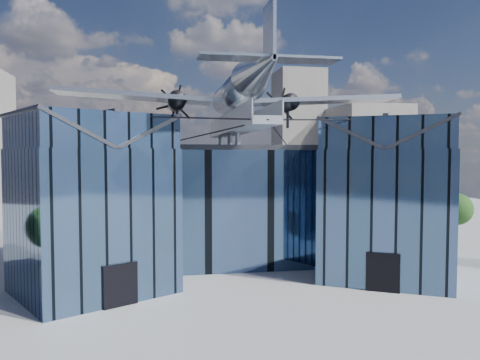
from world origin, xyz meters
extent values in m
plane|color=gray|center=(0.00, 0.00, 0.00)|extent=(120.00, 120.00, 0.00)
cube|color=#3F5B80|center=(0.00, 9.00, 4.75)|extent=(28.00, 14.00, 9.50)
cube|color=#26282E|center=(0.00, 9.00, 9.70)|extent=(28.00, 14.00, 0.40)
cube|color=#3F5B80|center=(-10.50, -1.00, 4.75)|extent=(11.79, 11.43, 9.50)
cube|color=#3F5B80|center=(-10.50, -1.00, 10.60)|extent=(11.56, 11.20, 2.20)
cube|color=#26282E|center=(-12.45, -2.12, 10.60)|extent=(7.98, 9.23, 2.40)
cube|color=#26282E|center=(-8.55, 0.12, 10.60)|extent=(7.98, 9.23, 2.40)
cube|color=#26282E|center=(-10.50, -1.00, 11.75)|extent=(4.30, 7.10, 0.18)
cube|color=black|center=(-8.48, -4.51, 1.30)|extent=(2.03, 1.32, 2.60)
cube|color=black|center=(-6.60, 1.25, 4.75)|extent=(0.34, 0.34, 9.50)
cube|color=#3F5B80|center=(10.50, -1.00, 4.75)|extent=(11.79, 11.43, 9.50)
cube|color=#3F5B80|center=(10.50, -1.00, 10.60)|extent=(11.56, 11.20, 2.20)
cube|color=#26282E|center=(8.55, 0.12, 10.60)|extent=(7.98, 9.23, 2.40)
cube|color=#26282E|center=(12.45, -2.12, 10.60)|extent=(7.98, 9.23, 2.40)
cube|color=#26282E|center=(10.50, -1.00, 11.75)|extent=(4.30, 7.10, 0.18)
cube|color=black|center=(8.48, -4.51, 1.30)|extent=(2.03, 1.32, 2.60)
cube|color=black|center=(6.60, 1.25, 4.75)|extent=(0.34, 0.34, 9.50)
cube|color=#A5ABB3|center=(0.00, 3.50, 11.10)|extent=(1.80, 21.00, 0.50)
cube|color=#A5ABB3|center=(-0.90, 3.50, 11.75)|extent=(0.08, 21.00, 1.10)
cube|color=#A5ABB3|center=(0.90, 3.50, 11.75)|extent=(0.08, 21.00, 1.10)
cylinder|color=#A5ABB3|center=(0.00, 13.00, 10.43)|extent=(0.44, 0.44, 1.35)
cylinder|color=#A5ABB3|center=(0.00, 7.00, 10.43)|extent=(0.44, 0.44, 1.35)
cylinder|color=#A5ABB3|center=(0.00, 3.00, 10.43)|extent=(0.44, 0.44, 1.35)
cylinder|color=#A5ABB3|center=(0.00, 4.00, 12.05)|extent=(0.70, 0.70, 1.40)
cylinder|color=black|center=(-5.25, -4.00, 11.40)|extent=(10.55, 6.08, 0.69)
cylinder|color=black|center=(5.25, -4.00, 11.40)|extent=(10.55, 6.08, 0.69)
cylinder|color=black|center=(-3.00, 1.50, 10.55)|extent=(6.09, 17.04, 1.19)
cylinder|color=black|center=(3.00, 1.50, 10.55)|extent=(6.09, 17.04, 1.19)
cylinder|color=#A9AFB6|center=(0.00, 4.00, 14.00)|extent=(2.50, 11.00, 2.50)
sphere|color=#A9AFB6|center=(0.00, 9.50, 14.00)|extent=(2.50, 2.50, 2.50)
cube|color=black|center=(0.00, 8.50, 14.69)|extent=(1.60, 1.40, 0.50)
cone|color=#A9AFB6|center=(0.00, -5.00, 14.30)|extent=(2.50, 7.00, 2.50)
cube|color=#A9AFB6|center=(0.00, -7.30, 15.90)|extent=(0.18, 2.40, 3.40)
cube|color=#A9AFB6|center=(0.00, -7.20, 14.50)|extent=(8.00, 1.80, 0.14)
cube|color=#A9AFB6|center=(-7.00, 5.00, 13.70)|extent=(14.00, 3.20, 1.08)
cylinder|color=black|center=(-4.60, 5.60, 13.45)|extent=(1.44, 3.20, 1.44)
cone|color=black|center=(-4.60, 7.40, 13.45)|extent=(0.70, 0.70, 0.70)
cube|color=black|center=(-4.60, 7.55, 13.45)|extent=(1.05, 0.06, 3.33)
cube|color=black|center=(-4.60, 7.55, 13.45)|extent=(2.53, 0.06, 2.53)
cube|color=black|center=(-4.60, 7.55, 13.45)|extent=(3.33, 0.06, 1.05)
cylinder|color=black|center=(-4.60, 5.00, 12.22)|extent=(0.24, 0.24, 1.75)
cube|color=#A9AFB6|center=(7.00, 5.00, 13.70)|extent=(14.00, 3.20, 1.08)
cylinder|color=black|center=(4.60, 5.60, 13.45)|extent=(1.44, 3.20, 1.44)
cone|color=black|center=(4.60, 7.40, 13.45)|extent=(0.70, 0.70, 0.70)
cube|color=black|center=(4.60, 7.55, 13.45)|extent=(1.05, 0.06, 3.33)
cube|color=black|center=(4.60, 7.55, 13.45)|extent=(2.53, 0.06, 2.53)
cube|color=black|center=(4.60, 7.55, 13.45)|extent=(3.33, 0.06, 1.05)
cylinder|color=black|center=(4.60, 5.00, 12.22)|extent=(0.24, 0.24, 1.75)
cube|color=slate|center=(32.00, 48.00, 9.00)|extent=(12.00, 14.00, 18.00)
cube|color=slate|center=(-20.00, 55.00, 7.00)|extent=(14.00, 10.00, 14.00)
cube|color=slate|center=(22.00, 58.00, 13.00)|extent=(9.00, 9.00, 26.00)
cylinder|color=#352615|center=(24.32, 10.45, 1.27)|extent=(0.46, 0.46, 2.53)
sphere|color=#224618|center=(24.32, 10.45, 3.53)|extent=(4.36, 4.36, 3.31)
camera|label=1|loc=(-6.28, -33.01, 9.06)|focal=35.00mm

